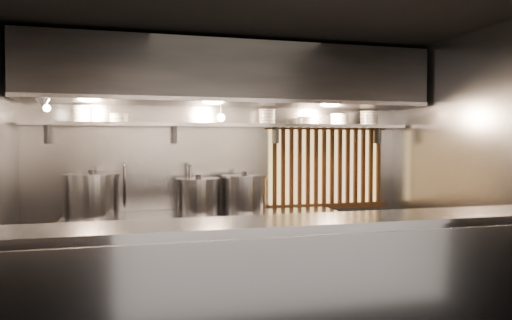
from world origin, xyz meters
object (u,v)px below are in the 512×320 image
stock_pot_mid (198,195)px  pendant_bulb (221,118)px  heat_lamp (44,102)px  stock_pot_right (244,193)px  stock_pot_left (92,195)px

stock_pot_mid → pendant_bulb: bearing=9.3°
heat_lamp → pendant_bulb: size_ratio=1.87×
heat_lamp → stock_pot_right: (2.05, 0.31, -0.96)m
pendant_bulb → heat_lamp: bearing=-169.0°
pendant_bulb → stock_pot_mid: 0.91m
stock_pot_left → stock_pot_right: (1.65, -0.02, -0.02)m
stock_pot_left → stock_pot_mid: bearing=-1.1°
pendant_bulb → stock_pot_right: (0.26, -0.04, -0.85)m
pendant_bulb → stock_pot_left: bearing=-179.1°
pendant_bulb → stock_pot_mid: pendant_bulb is taller
stock_pot_mid → heat_lamp: bearing=-168.7°
heat_lamp → pendant_bulb: bearing=11.0°
pendant_bulb → stock_pot_left: 1.62m
pendant_bulb → stock_pot_mid: size_ratio=0.32×
stock_pot_left → stock_pot_mid: 1.12m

